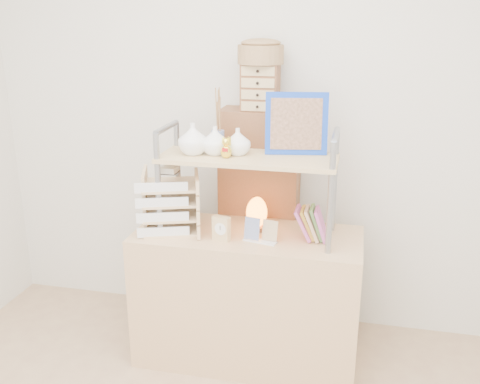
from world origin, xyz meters
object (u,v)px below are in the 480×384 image
at_px(cabinet, 259,222).
at_px(salt_lamp, 257,213).
at_px(desk, 247,297).
at_px(letter_tray, 170,205).

bearing_deg(cabinet, salt_lamp, -82.98).
xyz_separation_m(cabinet, salt_lamp, (0.04, -0.30, 0.17)).
distance_m(desk, salt_lamp, 0.47).
bearing_deg(salt_lamp, letter_tray, -166.62).
bearing_deg(salt_lamp, cabinet, 97.68).
distance_m(letter_tray, salt_lamp, 0.46).
relative_size(letter_tray, salt_lamp, 1.96).
bearing_deg(cabinet, letter_tray, -135.51).
height_order(cabinet, letter_tray, cabinet).
relative_size(desk, cabinet, 0.89).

